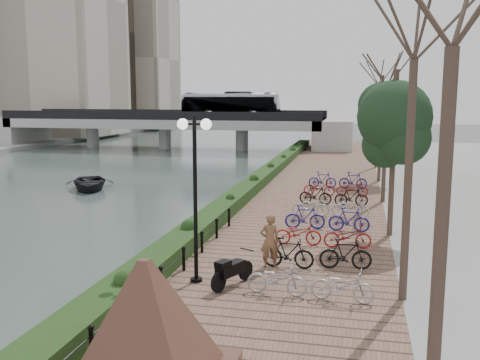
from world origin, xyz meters
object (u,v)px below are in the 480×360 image
(motorcycle, at_px, (233,270))
(boat, at_px, (89,183))
(lamppost, at_px, (195,163))
(pedestrian, at_px, (270,241))
(granite_monument, at_px, (146,323))

(motorcycle, bearing_deg, boat, 153.88)
(lamppost, relative_size, motorcycle, 3.14)
(lamppost, distance_m, motorcycle, 3.27)
(pedestrian, xyz_separation_m, boat, (-14.25, 14.59, -0.91))
(motorcycle, bearing_deg, lamppost, -162.63)
(lamppost, relative_size, boat, 1.13)
(motorcycle, bearing_deg, pedestrian, 93.33)
(boat, bearing_deg, pedestrian, -72.43)
(granite_monument, relative_size, lamppost, 0.98)
(lamppost, height_order, pedestrian, lamppost)
(granite_monument, bearing_deg, motorcycle, 86.81)
(granite_monument, height_order, boat, granite_monument)
(granite_monument, distance_m, pedestrian, 7.72)
(granite_monument, distance_m, lamppost, 6.32)
(granite_monument, bearing_deg, lamppost, 98.17)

